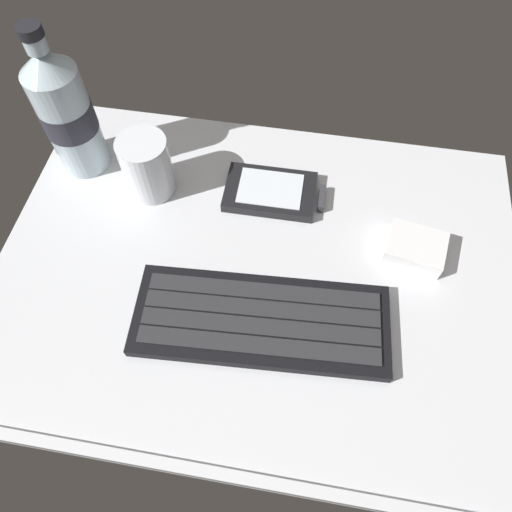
# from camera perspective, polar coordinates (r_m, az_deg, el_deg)

# --- Properties ---
(ground_plane) EXTENTS (0.64, 0.48, 0.03)m
(ground_plane) POSITION_cam_1_polar(r_m,az_deg,el_deg) (0.59, -0.04, -2.15)
(ground_plane) COLOR silver
(keyboard) EXTENTS (0.30, 0.13, 0.02)m
(keyboard) POSITION_cam_1_polar(r_m,az_deg,el_deg) (0.55, 0.61, -7.69)
(keyboard) COLOR black
(keyboard) RESTS_ON ground_plane
(handheld_device) EXTENTS (0.13, 0.08, 0.02)m
(handheld_device) POSITION_cam_1_polar(r_m,az_deg,el_deg) (0.64, 2.30, 7.63)
(handheld_device) COLOR black
(handheld_device) RESTS_ON ground_plane
(juice_cup) EXTENTS (0.06, 0.06, 0.09)m
(juice_cup) POSITION_cam_1_polar(r_m,az_deg,el_deg) (0.64, -12.88, 10.23)
(juice_cup) COLOR silver
(juice_cup) RESTS_ON ground_plane
(water_bottle) EXTENTS (0.07, 0.07, 0.21)m
(water_bottle) POSITION_cam_1_polar(r_m,az_deg,el_deg) (0.67, -21.80, 15.69)
(water_bottle) COLOR silver
(water_bottle) RESTS_ON ground_plane
(charger_block) EXTENTS (0.08, 0.07, 0.02)m
(charger_block) POSITION_cam_1_polar(r_m,az_deg,el_deg) (0.62, 18.52, 0.90)
(charger_block) COLOR white
(charger_block) RESTS_ON ground_plane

